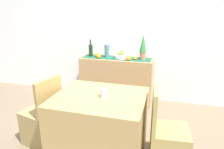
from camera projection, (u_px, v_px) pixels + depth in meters
ground_plane at (107, 127)px, 3.09m from camera, size 6.40×6.40×0.02m
room_wall_rear at (125, 27)px, 3.75m from camera, size 6.40×0.06×2.70m
sideboard_console at (116, 80)px, 3.82m from camera, size 1.30×0.42×0.82m
table_runner at (117, 58)px, 3.69m from camera, size 1.22×0.32×0.01m
fruit_bowl at (121, 56)px, 3.66m from camera, size 0.26×0.26×0.06m
apple_rear at (122, 53)px, 3.64m from camera, size 0.06×0.06×0.06m
apple_right at (119, 53)px, 3.62m from camera, size 0.06×0.06×0.06m
apple_left at (122, 52)px, 3.71m from camera, size 0.08×0.08×0.08m
wine_bottle at (91, 50)px, 3.78m from camera, size 0.07×0.07×0.31m
ceramic_vase at (107, 51)px, 3.70m from camera, size 0.09×0.09×0.23m
potted_plant at (143, 46)px, 3.50m from camera, size 0.12×0.12×0.44m
orange_loose_near_bowl at (135, 58)px, 3.54m from camera, size 0.07×0.07×0.07m
orange_loose_far at (128, 58)px, 3.51m from camera, size 0.08×0.08×0.08m
orange_loose_mid at (97, 55)px, 3.76m from camera, size 0.08×0.08×0.08m
orange_loose_end at (99, 56)px, 3.65m from camera, size 0.07×0.07×0.07m
dining_table at (100, 125)px, 2.43m from camera, size 1.03×0.85×0.74m
coffee_cup at (104, 93)px, 2.26m from camera, size 0.08×0.08×0.11m
chair_near_window at (43, 123)px, 2.65m from camera, size 0.49×0.49×0.90m
chair_by_corner at (167, 144)px, 2.26m from camera, size 0.43×0.43×0.90m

